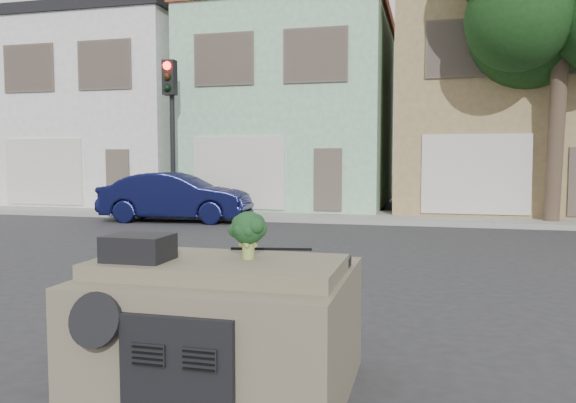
% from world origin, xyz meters
% --- Properties ---
extents(ground_plane, '(120.00, 120.00, 0.00)m').
position_xyz_m(ground_plane, '(0.00, 0.00, 0.00)').
color(ground_plane, '#303033').
rests_on(ground_plane, ground).
extents(sidewalk, '(40.00, 3.00, 0.15)m').
position_xyz_m(sidewalk, '(0.00, 10.50, 0.07)').
color(sidewalk, gray).
rests_on(sidewalk, ground).
extents(townhouse_white, '(7.20, 8.20, 7.55)m').
position_xyz_m(townhouse_white, '(-11.00, 14.50, 3.77)').
color(townhouse_white, white).
rests_on(townhouse_white, ground).
extents(townhouse_mint, '(7.20, 8.20, 7.55)m').
position_xyz_m(townhouse_mint, '(-3.50, 14.50, 3.77)').
color(townhouse_mint, '#9BCDA7').
rests_on(townhouse_mint, ground).
extents(townhouse_tan, '(7.20, 8.20, 7.55)m').
position_xyz_m(townhouse_tan, '(4.00, 14.50, 3.77)').
color(townhouse_tan, '#9C8355').
rests_on(townhouse_tan, ground).
extents(navy_sedan, '(4.65, 2.01, 1.49)m').
position_xyz_m(navy_sedan, '(-5.89, 8.50, 0.00)').
color(navy_sedan, '#0D1038').
rests_on(navy_sedan, ground).
extents(traffic_signal, '(0.40, 0.40, 5.10)m').
position_xyz_m(traffic_signal, '(-6.50, 9.50, 2.55)').
color(traffic_signal, black).
rests_on(traffic_signal, ground).
extents(tree_near, '(4.40, 4.00, 8.50)m').
position_xyz_m(tree_near, '(5.00, 9.80, 4.25)').
color(tree_near, '#163613').
rests_on(tree_near, ground).
extents(car_dashboard, '(2.00, 1.80, 1.12)m').
position_xyz_m(car_dashboard, '(0.00, -3.00, 0.56)').
color(car_dashboard, '#6C644E').
rests_on(car_dashboard, ground).
extents(instrument_hump, '(0.48, 0.38, 0.20)m').
position_xyz_m(instrument_hump, '(-0.58, -3.35, 1.22)').
color(instrument_hump, black).
rests_on(instrument_hump, car_dashboard).
extents(wiper_arm, '(0.69, 0.15, 0.02)m').
position_xyz_m(wiper_arm, '(0.28, -2.62, 1.13)').
color(wiper_arm, black).
rests_on(wiper_arm, car_dashboard).
extents(broccoli, '(0.44, 0.44, 0.38)m').
position_xyz_m(broccoli, '(0.22, -3.08, 1.31)').
color(broccoli, '#143417').
rests_on(broccoli, car_dashboard).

